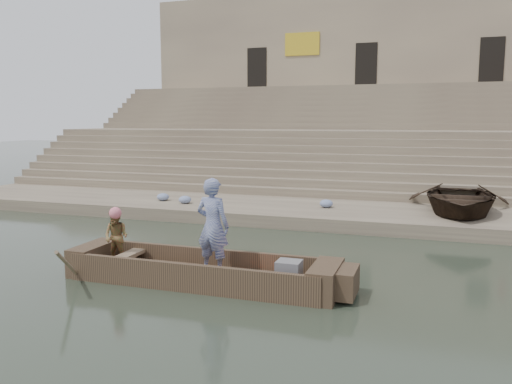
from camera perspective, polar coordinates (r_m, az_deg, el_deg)
The scene contains 13 objects.
ground at distance 9.59m, azimuth 5.74°, elevation -12.13°, with size 120.00×120.00×0.00m, color #293427.
lower_landing at distance 17.18m, azimuth 11.73°, elevation -2.57°, with size 32.00×4.00×0.40m, color gray.
mid_landing at distance 24.44m, azimuth 13.95°, elevation 3.28°, with size 32.00×3.00×2.80m, color gray.
upper_landing at distance 31.36m, azimuth 15.09°, elevation 6.41°, with size 32.00×3.00×5.20m, color gray.
ghat_steps at distance 26.10m, azimuth 14.29°, elevation 4.42°, with size 32.00×11.00×5.20m.
building_wall at distance 35.42m, azimuth 15.69°, elevation 11.39°, with size 32.00×5.07×11.20m.
main_rowboat at distance 10.74m, azimuth -6.05°, elevation -9.30°, with size 5.00×1.30×0.22m, color brown.
rowboat_trim at distance 10.60m, azimuth -5.06°, elevation -8.42°, with size 6.04×2.63×1.82m.
standing_man at distance 10.40m, azimuth -4.76°, elevation -3.72°, with size 0.71×0.46×1.93m, color navy.
rowing_man at distance 11.56m, azimuth -15.07°, elevation -4.76°, with size 0.56×0.44×1.15m, color #2A7F34.
television at distance 10.05m, azimuth 3.57°, elevation -8.63°, with size 0.46×0.42×0.40m.
beached_rowboat at distance 17.41m, azimuth 21.40°, elevation -0.62°, with size 3.16×4.43×0.92m, color #2D2116.
cloth_bundles at distance 17.37m, azimuth 2.34°, elevation -1.19°, with size 10.62×1.17×0.26m.
Camera 1 is at (1.97, -8.79, 3.28)m, focal length 36.50 mm.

